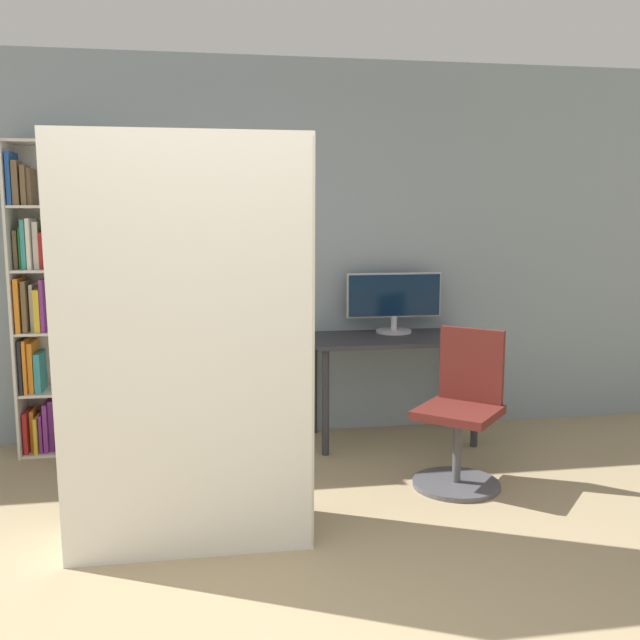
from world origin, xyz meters
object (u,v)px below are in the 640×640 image
Objects in this scene: mattress_near at (188,350)px; mattress_far at (188,340)px; bookshelf at (51,306)px; office_chair at (461,423)px; monitor at (394,300)px.

mattress_far is at bearing 90.00° from mattress_near.
mattress_far is (0.00, 0.26, -0.00)m from mattress_near.
bookshelf is 1.05× the size of mattress_far.
mattress_near reaches higher than office_chair.
mattress_far is at bearing -56.68° from bookshelf.
bookshelf is at bearing 118.96° from mattress_near.
mattress_near is at bearing -90.00° from mattress_far.
bookshelf is 1.91m from mattress_near.
mattress_near reaches higher than monitor.
monitor is 0.35× the size of mattress_far.
mattress_near is (-1.45, -1.67, -0.00)m from monitor.
bookshelf is (-2.51, 1.07, 0.63)m from office_chair.
bookshelf is at bearing 157.00° from office_chair.
office_chair is 1.80m from mattress_near.
monitor is 1.23m from office_chair.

